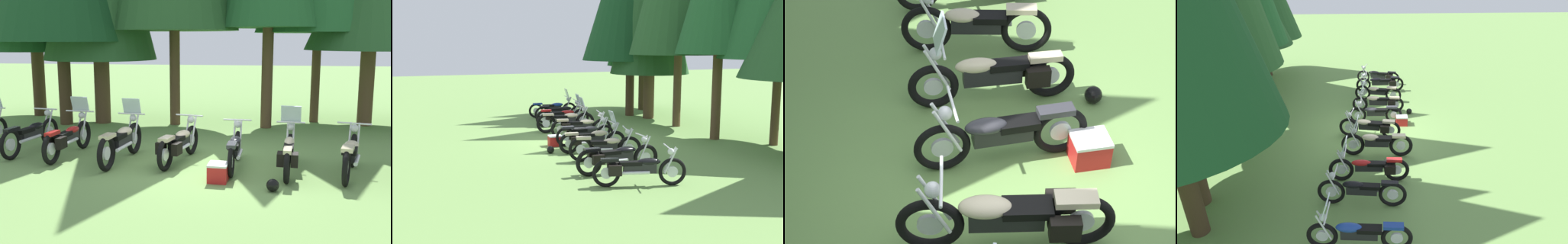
# 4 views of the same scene
# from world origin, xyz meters

# --- Properties ---
(ground_plane) EXTENTS (80.00, 80.00, 0.00)m
(ground_plane) POSITION_xyz_m (0.00, 0.00, 0.00)
(ground_plane) COLOR #6B934C
(motorcycle_4) EXTENTS (0.90, 2.26, 1.01)m
(motorcycle_4) POSITION_xyz_m (-0.56, 0.20, 0.46)
(motorcycle_4) COLOR black
(motorcycle_4) RESTS_ON ground_plane
(motorcycle_5) EXTENTS (0.64, 2.14, 0.99)m
(motorcycle_5) POSITION_xyz_m (0.73, -0.07, 0.43)
(motorcycle_5) COLOR black
(motorcycle_5) RESTS_ON ground_plane
(motorcycle_6) EXTENTS (0.65, 2.26, 1.35)m
(motorcycle_6) POSITION_xyz_m (1.89, -0.30, 0.45)
(motorcycle_6) COLOR black
(motorcycle_6) RESTS_ON ground_plane
(motorcycle_7) EXTENTS (0.85, 2.17, 1.03)m
(motorcycle_7) POSITION_xyz_m (3.13, -0.36, 0.46)
(motorcycle_7) COLOR black
(motorcycle_7) RESTS_ON ground_plane
(picnic_cooler) EXTENTS (0.42, 0.48, 0.37)m
(picnic_cooler) POSITION_xyz_m (0.46, -1.11, 0.19)
(picnic_cooler) COLOR red
(picnic_cooler) RESTS_ON ground_plane
(dropped_helmet) EXTENTS (0.24, 0.24, 0.24)m
(dropped_helmet) POSITION_xyz_m (1.53, -1.60, 0.12)
(dropped_helmet) COLOR black
(dropped_helmet) RESTS_ON ground_plane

